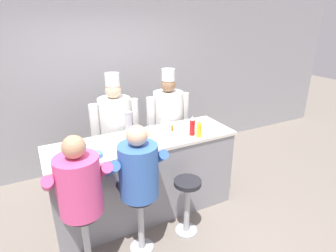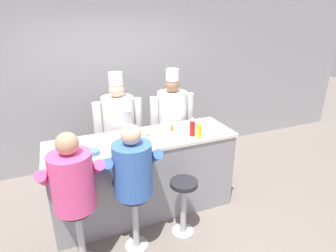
{
  "view_description": "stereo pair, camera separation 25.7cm",
  "coord_description": "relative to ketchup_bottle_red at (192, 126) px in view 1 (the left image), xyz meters",
  "views": [
    {
      "loc": [
        -1.14,
        -2.51,
        2.42
      ],
      "look_at": [
        0.31,
        0.31,
        1.16
      ],
      "focal_mm": 30.0,
      "sensor_mm": 36.0,
      "label": 1
    },
    {
      "loc": [
        -0.9,
        -2.62,
        2.42
      ],
      "look_at": [
        0.31,
        0.31,
        1.16
      ],
      "focal_mm": 30.0,
      "sensor_mm": 36.0,
      "label": 2
    }
  ],
  "objects": [
    {
      "name": "ground_plane",
      "position": [
        -0.58,
        -0.18,
        -1.16
      ],
      "size": [
        20.0,
        20.0,
        0.0
      ],
      "primitive_type": "plane",
      "color": "slate"
    },
    {
      "name": "wall_back",
      "position": [
        -0.58,
        1.72,
        0.19
      ],
      "size": [
        10.0,
        0.06,
        2.7
      ],
      "color": "#99999E",
      "rests_on": "ground_plane"
    },
    {
      "name": "diner_counter",
      "position": [
        -0.58,
        0.16,
        -0.64
      ],
      "size": [
        2.29,
        0.69,
        1.04
      ],
      "color": "gray",
      "rests_on": "ground_plane"
    },
    {
      "name": "ketchup_bottle_red",
      "position": [
        0.0,
        0.0,
        0.0
      ],
      "size": [
        0.07,
        0.07,
        0.25
      ],
      "color": "red",
      "rests_on": "diner_counter"
    },
    {
      "name": "mustard_bottle_yellow",
      "position": [
        0.04,
        -0.09,
        -0.02
      ],
      "size": [
        0.06,
        0.06,
        0.21
      ],
      "color": "yellow",
      "rests_on": "diner_counter"
    },
    {
      "name": "hot_sauce_bottle_orange",
      "position": [
        -0.22,
        0.1,
        -0.05
      ],
      "size": [
        0.03,
        0.03,
        0.13
      ],
      "color": "orange",
      "rests_on": "diner_counter"
    },
    {
      "name": "water_pitcher_clear",
      "position": [
        -0.25,
        0.23,
        -0.02
      ],
      "size": [
        0.14,
        0.12,
        0.2
      ],
      "color": "silver",
      "rests_on": "diner_counter"
    },
    {
      "name": "breakfast_plate",
      "position": [
        -0.53,
        0.19,
        -0.1
      ],
      "size": [
        0.26,
        0.26,
        0.05
      ],
      "color": "white",
      "rests_on": "diner_counter"
    },
    {
      "name": "cereal_bowl",
      "position": [
        -1.2,
        -0.04,
        -0.09
      ],
      "size": [
        0.14,
        0.14,
        0.05
      ],
      "color": "#4C7FB7",
      "rests_on": "diner_counter"
    },
    {
      "name": "coffee_mug_white",
      "position": [
        -0.28,
        -0.04,
        -0.07
      ],
      "size": [
        0.14,
        0.09,
        0.1
      ],
      "color": "white",
      "rests_on": "diner_counter"
    },
    {
      "name": "coffee_mug_tan",
      "position": [
        -1.5,
        0.1,
        -0.08
      ],
      "size": [
        0.12,
        0.08,
        0.08
      ],
      "color": "beige",
      "rests_on": "diner_counter"
    },
    {
      "name": "cup_stack_steel",
      "position": [
        -0.75,
        0.2,
        0.06
      ],
      "size": [
        0.09,
        0.09,
        0.36
      ],
      "color": "#B7BABF",
      "rests_on": "diner_counter"
    },
    {
      "name": "diner_seated_pink",
      "position": [
        -1.45,
        -0.38,
        -0.21
      ],
      "size": [
        0.61,
        0.6,
        1.48
      ],
      "color": "#B2B5BA",
      "rests_on": "ground_plane"
    },
    {
      "name": "diner_seated_blue",
      "position": [
        -0.88,
        -0.38,
        -0.22
      ],
      "size": [
        0.6,
        0.59,
        1.47
      ],
      "color": "#B2B5BA",
      "rests_on": "ground_plane"
    },
    {
      "name": "empty_stool_round",
      "position": [
        -0.3,
        -0.42,
        -0.69
      ],
      "size": [
        0.31,
        0.31,
        0.71
      ],
      "color": "#B2B5BA",
      "rests_on": "ground_plane"
    },
    {
      "name": "cook_in_whites_near",
      "position": [
        -0.73,
        0.81,
        -0.21
      ],
      "size": [
        0.68,
        0.43,
        1.73
      ],
      "color": "#232328",
      "rests_on": "ground_plane"
    },
    {
      "name": "cook_in_whites_far",
      "position": [
        0.06,
        0.77,
        -0.21
      ],
      "size": [
        0.68,
        0.43,
        1.73
      ],
      "color": "#232328",
      "rests_on": "ground_plane"
    }
  ]
}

